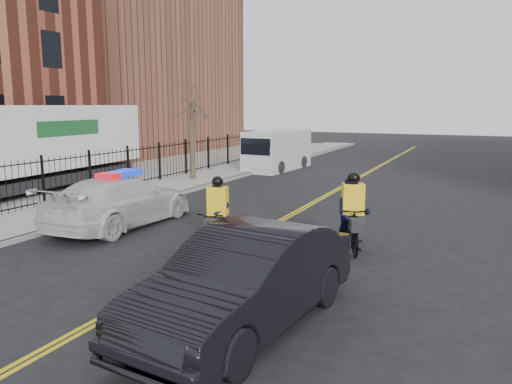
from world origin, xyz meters
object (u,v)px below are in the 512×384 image
Objects in this scene: semi_trailer at (32,144)px; cyclist_near at (218,224)px; dark_sedan at (246,280)px; cyclist_far at (352,220)px; police_cruiser at (121,201)px; cargo_van at (276,151)px.

semi_trailer is 5.82× the size of cyclist_near.
cyclist_far is at bearing 90.77° from dark_sedan.
police_cruiser is 4.31m from cyclist_near.
cyclist_far is at bearing -177.35° from police_cruiser.
cargo_van is (-8.13, 20.92, 0.28)m from dark_sedan.
semi_trailer is 12.96m from cyclist_near.
cyclist_far reaches higher than police_cruiser.
cyclist_far reaches higher than dark_sedan.
cyclist_far is at bearing 7.41° from cyclist_near.
dark_sedan is at bearing -118.62° from cyclist_far.
semi_trailer is at bearing 145.55° from cyclist_far.
semi_trailer is (-7.88, 3.48, 1.41)m from police_cruiser.
police_cruiser reaches higher than dark_sedan.
semi_trailer is at bearing -115.52° from cargo_van.
cyclist_far is at bearing -14.30° from semi_trailer.
dark_sedan is at bearing -32.97° from semi_trailer.
cyclist_near is at bearing 177.80° from cyclist_far.
cyclist_far is at bearing -56.85° from cargo_van.
cargo_van is 17.64m from cyclist_far.
semi_trailer is at bearing 156.28° from dark_sedan.
cargo_van reaches higher than cyclist_far.
dark_sedan is 5.14m from cyclist_near.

